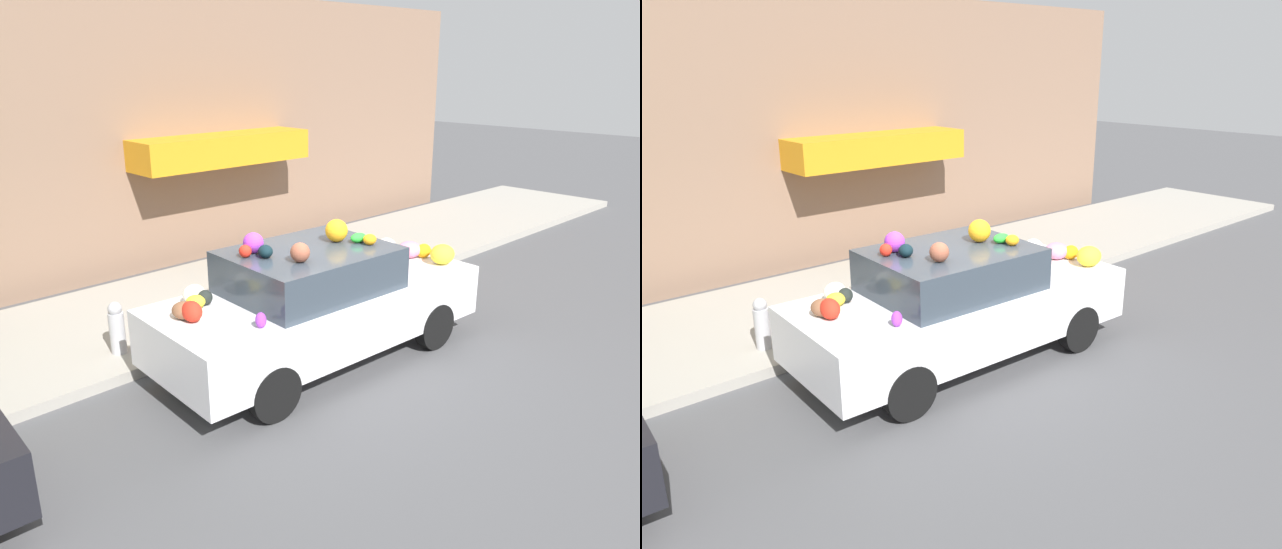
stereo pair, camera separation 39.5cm
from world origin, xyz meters
The scene contains 5 objects.
ground_plane centered at (0.00, 0.00, 0.00)m, with size 60.00×60.00×0.00m, color #4C4C4F.
sidewalk_curb centered at (0.00, 2.70, 0.07)m, with size 24.00×3.20×0.14m.
building_facade centered at (0.11, 4.91, 2.46)m, with size 18.00×1.20×4.96m.
fire_hydrant centered at (-1.97, 1.69, 0.49)m, with size 0.20×0.20×0.70m.
art_car centered at (-0.01, -0.03, 0.81)m, with size 4.51×1.94×1.83m.
Camera 1 is at (-5.22, -5.42, 3.73)m, focal length 35.00 mm.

